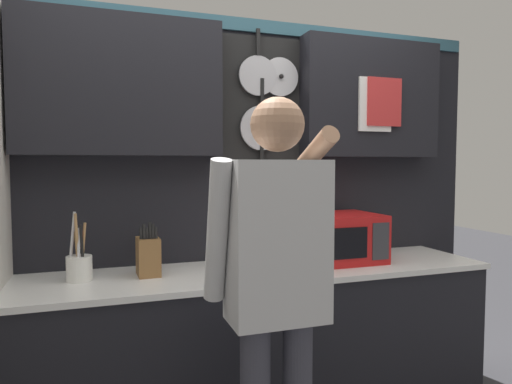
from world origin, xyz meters
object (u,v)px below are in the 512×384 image
object	(u,v)px
microwave	(337,237)
knife_block	(148,256)
utensil_crock	(79,265)
person	(276,274)

from	to	relation	value
microwave	knife_block	distance (m)	1.09
utensil_crock	person	bearing A→B (deg)	-43.81
microwave	person	size ratio (longest dim) A/B	0.28
utensil_crock	person	size ratio (longest dim) A/B	0.20
knife_block	person	bearing A→B (deg)	-59.77
utensil_crock	microwave	bearing A→B (deg)	-0.02
microwave	utensil_crock	size ratio (longest dim) A/B	1.40
microwave	knife_block	xyz separation A→B (m)	(-1.09, 0.00, -0.04)
person	knife_block	bearing A→B (deg)	120.23
utensil_crock	knife_block	bearing A→B (deg)	-0.00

